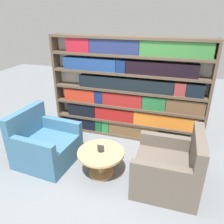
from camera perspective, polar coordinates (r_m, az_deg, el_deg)
name	(u,v)px	position (r m, az deg, el deg)	size (l,w,h in m)	color
ground_plane	(102,180)	(3.71, -2.50, -17.27)	(14.00, 14.00, 0.00)	slate
bookshelf	(129,91)	(4.44, 4.39, 5.45)	(3.14, 0.30, 2.08)	silver
armchair_left	(45,145)	(4.12, -17.13, -8.31)	(1.01, 0.99, 0.95)	#386684
armchair_right	(169,169)	(3.51, 14.69, -14.29)	(0.95, 0.93, 0.95)	brown
coffee_table	(101,158)	(3.64, -2.90, -11.89)	(0.76, 0.76, 0.43)	tan
table_sign	(101,149)	(3.54, -2.96, -9.62)	(0.11, 0.06, 0.12)	black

